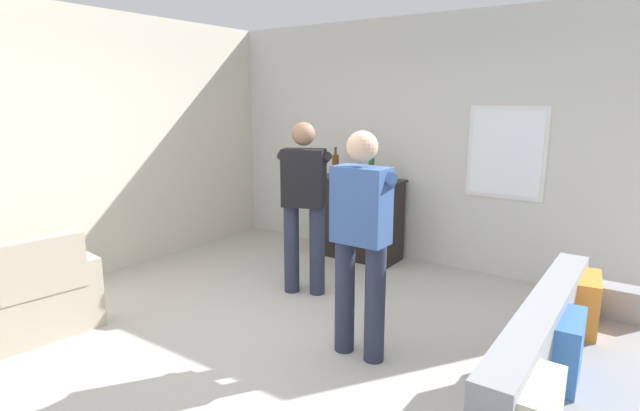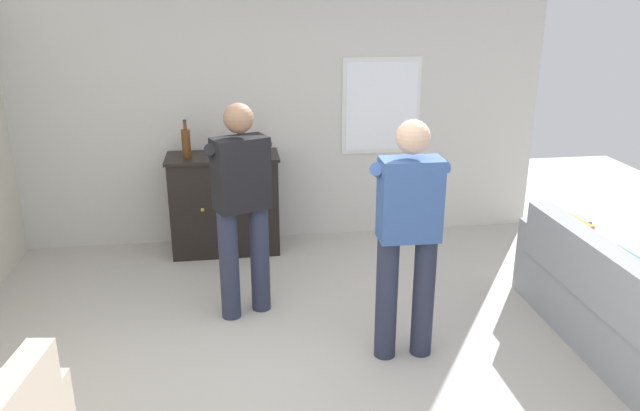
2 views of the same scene
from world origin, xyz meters
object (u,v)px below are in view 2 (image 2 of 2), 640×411
at_px(bottle_wine_green, 241,141).
at_px(bottle_liquor_amber, 186,142).
at_px(sideboard_cabinet, 225,204).
at_px(person_standing_right, 408,230).
at_px(couch, 621,316).
at_px(person_standing_left, 241,201).

xyz_separation_m(bottle_wine_green, bottle_liquor_amber, (-0.51, 0.02, -0.00)).
bearing_deg(sideboard_cabinet, person_standing_right, -58.99).
bearing_deg(person_standing_right, sideboard_cabinet, 121.01).
height_order(sideboard_cabinet, bottle_wine_green, bottle_wine_green).
xyz_separation_m(couch, person_standing_left, (-2.53, 1.04, 0.60)).
height_order(bottle_wine_green, person_standing_left, person_standing_left).
height_order(couch, sideboard_cabinet, sideboard_cabinet).
relative_size(couch, person_standing_right, 1.38).
xyz_separation_m(sideboard_cabinet, person_standing_left, (0.15, -1.28, 0.45)).
bearing_deg(couch, person_standing_right, 168.99).
distance_m(couch, sideboard_cabinet, 3.55).
relative_size(bottle_liquor_amber, person_standing_left, 0.21).
bearing_deg(sideboard_cabinet, person_standing_left, -83.42).
height_order(couch, person_standing_left, person_standing_left).
bearing_deg(person_standing_left, bottle_liquor_amber, 110.39).
bearing_deg(sideboard_cabinet, bottle_wine_green, -8.64).
bearing_deg(bottle_liquor_amber, couch, -37.58).
relative_size(bottle_wine_green, bottle_liquor_amber, 0.95).
height_order(bottle_liquor_amber, person_standing_right, person_standing_right).
bearing_deg(person_standing_left, couch, -22.38).
distance_m(bottle_wine_green, person_standing_right, 2.27).
xyz_separation_m(sideboard_cabinet, bottle_liquor_amber, (-0.32, -0.01, 0.62)).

